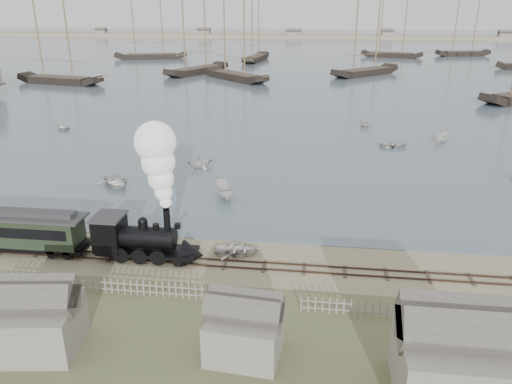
# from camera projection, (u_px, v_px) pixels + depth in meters

# --- Properties ---
(ground) EXTENTS (600.00, 600.00, 0.00)m
(ground) POSITION_uv_depth(u_px,v_px,m) (242.00, 253.00, 39.67)
(ground) COLOR gray
(ground) RESTS_ON ground
(harbor_water) EXTENTS (600.00, 336.00, 0.06)m
(harbor_water) POSITION_uv_depth(u_px,v_px,m) (307.00, 52.00, 197.12)
(harbor_water) COLOR #465564
(harbor_water) RESTS_ON ground
(rail_track) EXTENTS (120.00, 1.80, 0.16)m
(rail_track) POSITION_uv_depth(u_px,v_px,m) (238.00, 265.00, 37.80)
(rail_track) COLOR #3C2A20
(rail_track) RESTS_ON ground
(picket_fence_west) EXTENTS (19.00, 0.10, 1.20)m
(picket_fence_west) POSITION_uv_depth(u_px,v_px,m) (132.00, 295.00, 33.95)
(picket_fence_west) COLOR slate
(picket_fence_west) RESTS_ON ground
(picket_fence_east) EXTENTS (15.00, 0.10, 1.20)m
(picket_fence_east) POSITION_uv_depth(u_px,v_px,m) (421.00, 321.00, 31.25)
(picket_fence_east) COLOR slate
(picket_fence_east) RESTS_ON ground
(shed_left) EXTENTS (5.00, 4.00, 4.10)m
(shed_left) POSITION_uv_depth(u_px,v_px,m) (37.00, 348.00, 28.81)
(shed_left) COLOR slate
(shed_left) RESTS_ON ground
(shed_mid) EXTENTS (4.00, 3.50, 3.60)m
(shed_mid) POSITION_uv_depth(u_px,v_px,m) (245.00, 354.00, 28.32)
(shed_mid) COLOR slate
(shed_mid) RESTS_ON ground
(far_spit) EXTENTS (500.00, 20.00, 1.80)m
(far_spit) POSITION_uv_depth(u_px,v_px,m) (312.00, 38.00, 271.22)
(far_spit) COLOR tan
(far_spit) RESTS_ON ground
(locomotive) EXTENTS (8.40, 3.14, 10.47)m
(locomotive) POSITION_uv_depth(u_px,v_px,m) (155.00, 203.00, 36.82)
(locomotive) COLOR black
(locomotive) RESTS_ON ground
(passenger_coach) EXTENTS (12.83, 2.47, 3.11)m
(passenger_coach) POSITION_uv_depth(u_px,v_px,m) (7.00, 228.00, 39.28)
(passenger_coach) COLOR black
(passenger_coach) RESTS_ON ground
(beached_dinghy) EXTENTS (3.05, 3.93, 0.75)m
(beached_dinghy) POSITION_uv_depth(u_px,v_px,m) (237.00, 250.00, 39.33)
(beached_dinghy) COLOR silver
(beached_dinghy) RESTS_ON ground
(rowboat_0) EXTENTS (5.34, 5.23, 0.91)m
(rowboat_0) POSITION_uv_depth(u_px,v_px,m) (115.00, 182.00, 53.65)
(rowboat_0) COLOR silver
(rowboat_0) RESTS_ON harbor_water
(rowboat_1) EXTENTS (3.90, 4.05, 1.64)m
(rowboat_1) POSITION_uv_depth(u_px,v_px,m) (200.00, 161.00, 59.49)
(rowboat_1) COLOR silver
(rowboat_1) RESTS_ON harbor_water
(rowboat_2) EXTENTS (4.18, 2.92, 1.51)m
(rowboat_2) POSITION_uv_depth(u_px,v_px,m) (224.00, 191.00, 50.32)
(rowboat_2) COLOR silver
(rowboat_2) RESTS_ON harbor_water
(rowboat_3) EXTENTS (2.80, 3.80, 0.76)m
(rowboat_3) POSITION_uv_depth(u_px,v_px,m) (394.00, 145.00, 67.96)
(rowboat_3) COLOR silver
(rowboat_3) RESTS_ON harbor_water
(rowboat_5) EXTENTS (3.11, 2.94, 1.20)m
(rowboat_5) POSITION_uv_depth(u_px,v_px,m) (442.00, 138.00, 70.40)
(rowboat_5) COLOR silver
(rowboat_5) RESTS_ON harbor_water
(rowboat_6) EXTENTS (3.95, 4.06, 0.69)m
(rowboat_6) POSITION_uv_depth(u_px,v_px,m) (63.00, 127.00, 77.67)
(rowboat_6) COLOR silver
(rowboat_6) RESTS_ON harbor_water
(rowboat_7) EXTENTS (3.60, 3.44, 1.47)m
(rowboat_7) POSITION_uv_depth(u_px,v_px,m) (364.00, 122.00, 79.11)
(rowboat_7) COLOR silver
(rowboat_7) RESTS_ON harbor_water
(schooner_0) EXTENTS (22.70, 9.72, 20.00)m
(schooner_0) POSITION_uv_depth(u_px,v_px,m) (55.00, 41.00, 116.93)
(schooner_0) COLOR black
(schooner_0) RESTS_ON harbor_water
(schooner_1) EXTENTS (14.85, 22.45, 20.00)m
(schooner_1) POSITION_uv_depth(u_px,v_px,m) (196.00, 36.00, 133.42)
(schooner_1) COLOR black
(schooner_1) RESTS_ON harbor_water
(schooner_2) EXTENTS (19.11, 19.21, 20.00)m
(schooner_2) POSITION_uv_depth(u_px,v_px,m) (235.00, 39.00, 122.76)
(schooner_2) COLOR black
(schooner_2) RESTS_ON harbor_water
(schooner_3) EXTENTS (19.52, 19.73, 20.00)m
(schooner_3) POSITION_uv_depth(u_px,v_px,m) (368.00, 36.00, 130.62)
(schooner_3) COLOR black
(schooner_3) RESTS_ON harbor_water
(schooner_6) EXTENTS (25.11, 12.19, 20.00)m
(schooner_6) POSITION_uv_depth(u_px,v_px,m) (149.00, 29.00, 168.38)
(schooner_6) COLOR black
(schooner_6) RESTS_ON harbor_water
(schooner_7) EXTENTS (7.53, 21.26, 20.00)m
(schooner_7) POSITION_uv_depth(u_px,v_px,m) (256.00, 30.00, 162.32)
(schooner_7) COLOR black
(schooner_7) RESTS_ON harbor_water
(schooner_8) EXTENTS (21.59, 10.57, 20.00)m
(schooner_8) POSITION_uv_depth(u_px,v_px,m) (394.00, 28.00, 172.99)
(schooner_8) COLOR black
(schooner_8) RESTS_ON harbor_water
(schooner_9) EXTENTS (20.11, 9.17, 20.00)m
(schooner_9) POSITION_uv_depth(u_px,v_px,m) (467.00, 27.00, 177.68)
(schooner_9) COLOR black
(schooner_9) RESTS_ON harbor_water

